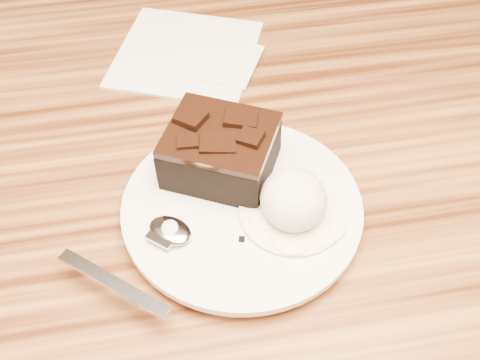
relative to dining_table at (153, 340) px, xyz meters
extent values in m
cylinder|color=white|center=(0.12, -0.08, 0.38)|extent=(0.22, 0.22, 0.02)
cube|color=black|center=(0.10, -0.03, 0.41)|extent=(0.12, 0.12, 0.04)
ellipsoid|color=white|center=(0.16, -0.10, 0.41)|extent=(0.06, 0.06, 0.05)
cylinder|color=white|center=(0.16, -0.10, 0.39)|extent=(0.10, 0.10, 0.00)
cube|color=white|center=(0.09, 0.17, 0.38)|extent=(0.20, 0.20, 0.01)
cube|color=black|center=(0.18, -0.12, 0.39)|extent=(0.01, 0.01, 0.00)
cube|color=black|center=(0.11, -0.12, 0.39)|extent=(0.01, 0.01, 0.00)
cube|color=black|center=(0.14, -0.07, 0.39)|extent=(0.01, 0.00, 0.00)
camera|label=1|loc=(0.05, -0.41, 0.82)|focal=45.30mm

